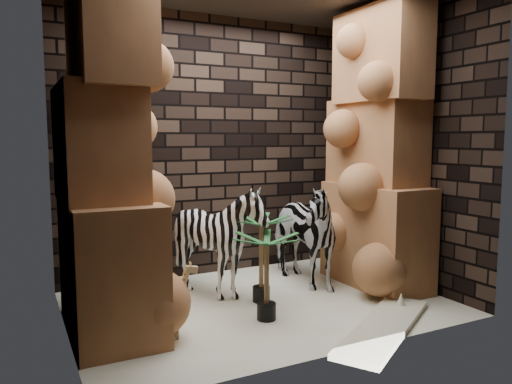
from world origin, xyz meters
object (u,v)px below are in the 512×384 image
zebra_left (219,246)px  surfboard (384,327)px  zebra_right (298,224)px  palm_front (261,258)px  giraffe_toy (166,301)px  palm_back (267,277)px

zebra_left → surfboard: 1.77m
zebra_right → palm_front: 0.76m
giraffe_toy → zebra_left: bearing=46.9°
palm_back → surfboard: size_ratio=0.50×
palm_front → palm_back: (-0.18, -0.45, -0.04)m
zebra_left → palm_back: zebra_left is taller
zebra_left → surfboard: (0.91, -1.43, -0.50)m
palm_front → zebra_right: bearing=29.0°
zebra_left → palm_back: (0.13, -0.78, -0.13)m
zebra_left → giraffe_toy: zebra_left is taller
zebra_right → palm_back: (-0.81, -0.80, -0.27)m
giraffe_toy → palm_front: bearing=24.5°
giraffe_toy → palm_front: size_ratio=0.73×
zebra_left → giraffe_toy: bearing=-113.0°
palm_front → surfboard: size_ratio=0.56×
palm_back → surfboard: bearing=-40.3°
giraffe_toy → surfboard: (1.69, -0.63, -0.29)m
zebra_right → surfboard: (-0.04, -1.45, -0.64)m
palm_back → zebra_left: bearing=99.8°
zebra_right → zebra_left: (-0.94, -0.02, -0.14)m
giraffe_toy → surfboard: bearing=-19.4°
zebra_left → palm_front: (0.31, -0.33, -0.09)m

